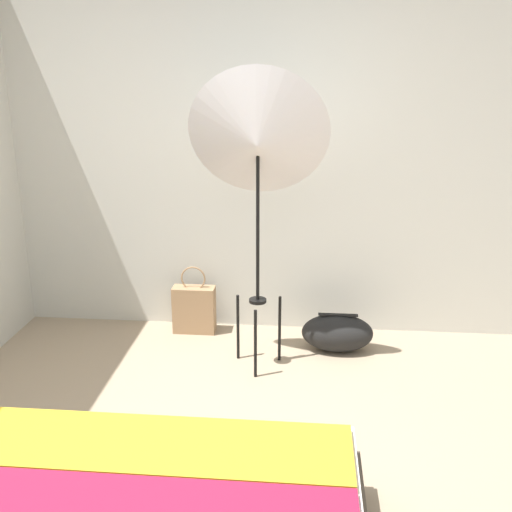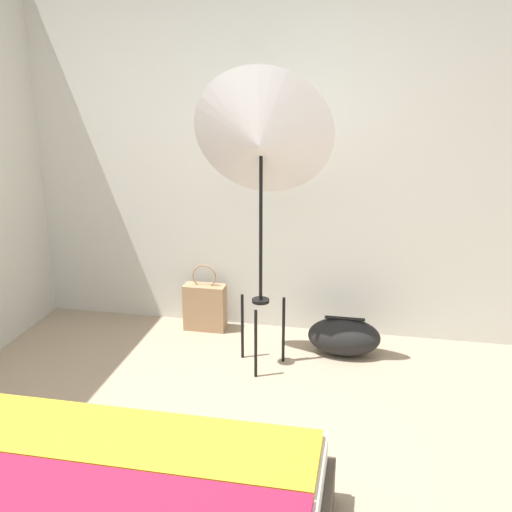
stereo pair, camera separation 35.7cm
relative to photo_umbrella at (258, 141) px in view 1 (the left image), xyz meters
name	(u,v)px [view 1 (the left image)]	position (x,y,z in m)	size (l,w,h in m)	color
wall_back	(231,155)	(-0.25, 0.66, -0.18)	(8.00, 0.05, 2.60)	beige
photo_umbrella	(258,141)	(0.00, 0.00, 0.00)	(0.86, 0.49, 1.92)	black
tote_bag	(194,309)	(-0.52, 0.48, -1.30)	(0.31, 0.13, 0.51)	#9E7A56
duffel_bag	(337,333)	(0.53, 0.26, -1.35)	(0.49, 0.26, 0.27)	black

